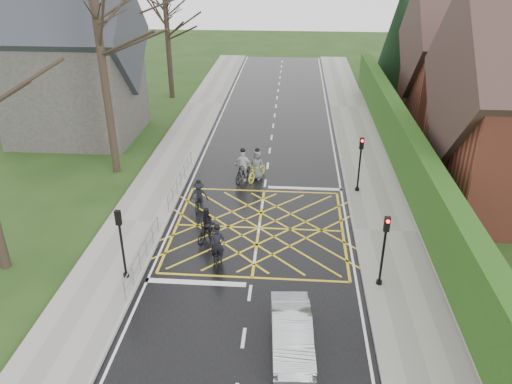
# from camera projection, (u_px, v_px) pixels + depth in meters

# --- Properties ---
(ground) EXTENTS (120.00, 120.00, 0.00)m
(ground) POSITION_uv_depth(u_px,v_px,m) (259.00, 228.00, 24.05)
(ground) COLOR black
(ground) RESTS_ON ground
(road) EXTENTS (9.00, 80.00, 0.01)m
(road) POSITION_uv_depth(u_px,v_px,m) (259.00, 228.00, 24.04)
(road) COLOR black
(road) RESTS_ON ground
(sidewalk_right) EXTENTS (3.00, 80.00, 0.15)m
(sidewalk_right) POSITION_uv_depth(u_px,v_px,m) (385.00, 232.00, 23.60)
(sidewalk_right) COLOR gray
(sidewalk_right) RESTS_ON ground
(sidewalk_left) EXTENTS (3.00, 80.00, 0.15)m
(sidewalk_left) POSITION_uv_depth(u_px,v_px,m) (137.00, 222.00, 24.42)
(sidewalk_left) COLOR gray
(sidewalk_left) RESTS_ON ground
(stone_wall) EXTENTS (0.50, 38.00, 0.70)m
(stone_wall) POSITION_uv_depth(u_px,v_px,m) (400.00, 175.00, 28.70)
(stone_wall) COLOR slate
(stone_wall) RESTS_ON ground
(hedge) EXTENTS (0.90, 38.00, 2.80)m
(hedge) POSITION_uv_depth(u_px,v_px,m) (405.00, 146.00, 27.92)
(hedge) COLOR #143D10
(hedge) RESTS_ON stone_wall
(house_far) EXTENTS (9.80, 8.80, 10.30)m
(house_far) POSITION_uv_depth(u_px,v_px,m) (474.00, 62.00, 37.12)
(house_far) COLOR brown
(house_far) RESTS_ON ground
(conifer) EXTENTS (4.60, 4.60, 10.00)m
(conifer) POSITION_uv_depth(u_px,v_px,m) (401.00, 35.00, 44.24)
(conifer) COLOR black
(conifer) RESTS_ON ground
(church) EXTENTS (8.80, 7.80, 11.00)m
(church) POSITION_uv_depth(u_px,v_px,m) (71.00, 66.00, 33.46)
(church) COLOR #2D2B28
(church) RESTS_ON ground
(tree_near) EXTENTS (9.24, 9.24, 11.44)m
(tree_near) POSITION_uv_depth(u_px,v_px,m) (99.00, 35.00, 26.46)
(tree_near) COLOR black
(tree_near) RESTS_ON ground
(tree_mid) EXTENTS (10.08, 10.08, 12.48)m
(tree_mid) POSITION_uv_depth(u_px,v_px,m) (125.00, 4.00, 33.33)
(tree_mid) COLOR black
(tree_mid) RESTS_ON ground
(tree_far) EXTENTS (8.40, 8.40, 10.40)m
(tree_far) POSITION_uv_depth(u_px,v_px,m) (166.00, 12.00, 41.06)
(tree_far) COLOR black
(tree_far) RESTS_ON ground
(railing_south) EXTENTS (0.05, 5.04, 1.03)m
(railing_south) POSITION_uv_depth(u_px,v_px,m) (143.00, 250.00, 20.90)
(railing_south) COLOR slate
(railing_south) RESTS_ON ground
(railing_north) EXTENTS (0.05, 6.04, 1.03)m
(railing_north) POSITION_uv_depth(u_px,v_px,m) (180.00, 176.00, 27.58)
(railing_north) COLOR slate
(railing_north) RESTS_ON ground
(traffic_light_ne) EXTENTS (0.24, 0.31, 3.21)m
(traffic_light_ne) POSITION_uv_depth(u_px,v_px,m) (360.00, 165.00, 26.69)
(traffic_light_ne) COLOR black
(traffic_light_ne) RESTS_ON ground
(traffic_light_se) EXTENTS (0.24, 0.31, 3.21)m
(traffic_light_se) POSITION_uv_depth(u_px,v_px,m) (383.00, 252.00, 19.20)
(traffic_light_se) COLOR black
(traffic_light_se) RESTS_ON ground
(traffic_light_sw) EXTENTS (0.24, 0.31, 3.21)m
(traffic_light_sw) POSITION_uv_depth(u_px,v_px,m) (122.00, 245.00, 19.65)
(traffic_light_sw) COLOR black
(traffic_light_sw) RESTS_ON ground
(cyclist_rear) EXTENTS (0.87, 1.97, 1.86)m
(cyclist_rear) POSITION_uv_depth(u_px,v_px,m) (217.00, 251.00, 21.19)
(cyclist_rear) COLOR black
(cyclist_rear) RESTS_ON ground
(cyclist_back) EXTENTS (1.01, 1.68, 1.63)m
(cyclist_back) POSITION_uv_depth(u_px,v_px,m) (207.00, 228.00, 22.89)
(cyclist_back) COLOR black
(cyclist_back) RESTS_ON ground
(cyclist_mid) EXTENTS (0.97, 1.68, 1.63)m
(cyclist_mid) POSITION_uv_depth(u_px,v_px,m) (199.00, 198.00, 25.53)
(cyclist_mid) COLOR black
(cyclist_mid) RESTS_ON ground
(cyclist_front) EXTENTS (1.16, 2.07, 2.00)m
(cyclist_front) POSITION_uv_depth(u_px,v_px,m) (243.00, 169.00, 28.50)
(cyclist_front) COLOR black
(cyclist_front) RESTS_ON ground
(cyclist_lead) EXTENTS (1.40, 2.08, 1.91)m
(cyclist_lead) POSITION_uv_depth(u_px,v_px,m) (257.00, 169.00, 28.73)
(cyclist_lead) COLOR yellow
(cyclist_lead) RESTS_ON ground
(car) EXTENTS (1.62, 3.93, 1.26)m
(car) POSITION_uv_depth(u_px,v_px,m) (292.00, 333.00, 16.69)
(car) COLOR #A6A8AD
(car) RESTS_ON ground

